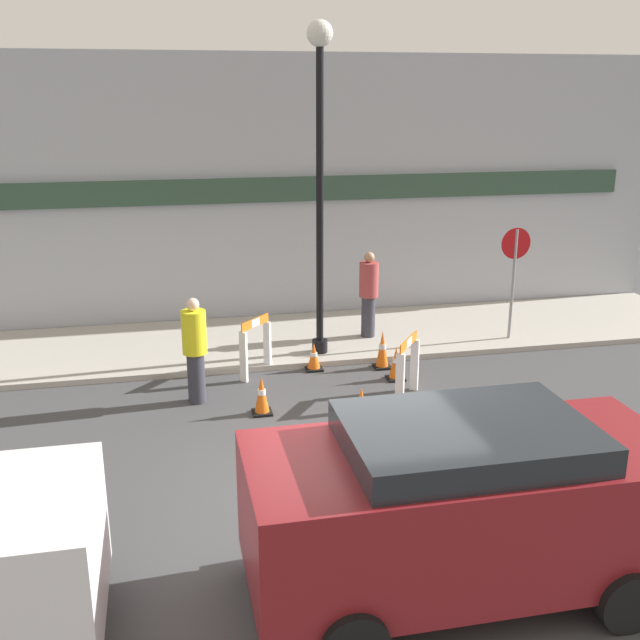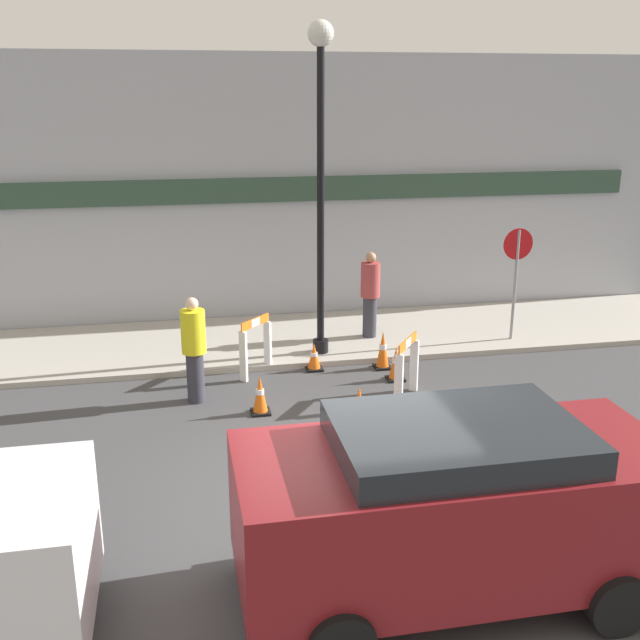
{
  "view_description": "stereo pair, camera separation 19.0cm",
  "coord_description": "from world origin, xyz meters",
  "px_view_note": "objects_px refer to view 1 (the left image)",
  "views": [
    {
      "loc": [
        -2.03,
        -7.8,
        4.76
      ],
      "look_at": [
        0.53,
        4.15,
        1.0
      ],
      "focal_mm": 42.0,
      "sensor_mm": 36.0,
      "label": 1
    },
    {
      "loc": [
        -1.84,
        -7.84,
        4.76
      ],
      "look_at": [
        0.53,
        4.15,
        1.0
      ],
      "focal_mm": 42.0,
      "sensor_mm": 36.0,
      "label": 2
    }
  ],
  "objects_px": {
    "parked_car_1": "(463,499)",
    "person_pedestrian": "(369,292)",
    "streetlamp_post": "(320,150)",
    "stop_sign": "(514,265)",
    "person_worker": "(195,348)"
  },
  "relations": [
    {
      "from": "parked_car_1",
      "to": "stop_sign",
      "type": "bearing_deg",
      "value": 60.78
    },
    {
      "from": "stop_sign",
      "to": "person_worker",
      "type": "xyz_separation_m",
      "value": [
        -6.16,
        -1.68,
        -0.65
      ]
    },
    {
      "from": "stop_sign",
      "to": "parked_car_1",
      "type": "relative_size",
      "value": 0.52
    },
    {
      "from": "person_worker",
      "to": "parked_car_1",
      "type": "distance_m",
      "value": 5.75
    },
    {
      "from": "parked_car_1",
      "to": "streetlamp_post",
      "type": "bearing_deg",
      "value": 89.38
    },
    {
      "from": "stop_sign",
      "to": "person_worker",
      "type": "relative_size",
      "value": 1.27
    },
    {
      "from": "streetlamp_post",
      "to": "stop_sign",
      "type": "bearing_deg",
      "value": 0.68
    },
    {
      "from": "streetlamp_post",
      "to": "parked_car_1",
      "type": "relative_size",
      "value": 1.39
    },
    {
      "from": "person_pedestrian",
      "to": "parked_car_1",
      "type": "xyz_separation_m",
      "value": [
        -1.2,
        -7.63,
        0.01
      ]
    },
    {
      "from": "person_worker",
      "to": "parked_car_1",
      "type": "height_order",
      "value": "parked_car_1"
    },
    {
      "from": "person_pedestrian",
      "to": "parked_car_1",
      "type": "height_order",
      "value": "parked_car_1"
    },
    {
      "from": "streetlamp_post",
      "to": "person_worker",
      "type": "xyz_separation_m",
      "value": [
        -2.35,
        -1.63,
        -2.87
      ]
    },
    {
      "from": "streetlamp_post",
      "to": "person_pedestrian",
      "type": "xyz_separation_m",
      "value": [
        1.13,
        0.72,
        -2.77
      ]
    },
    {
      "from": "streetlamp_post",
      "to": "stop_sign",
      "type": "relative_size",
      "value": 2.65
    },
    {
      "from": "parked_car_1",
      "to": "person_pedestrian",
      "type": "bearing_deg",
      "value": 81.04
    }
  ]
}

